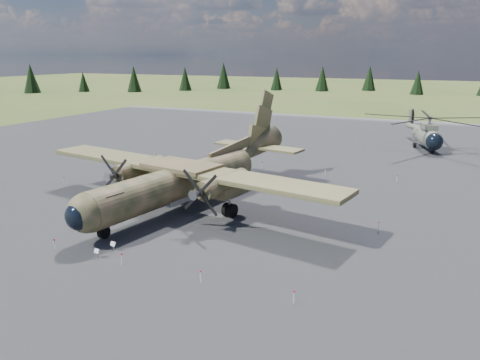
% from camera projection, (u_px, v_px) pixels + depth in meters
% --- Properties ---
extents(ground, '(500.00, 500.00, 0.00)m').
position_uv_depth(ground, '(197.00, 205.00, 43.83)').
color(ground, brown).
rests_on(ground, ground).
extents(apron, '(120.00, 120.00, 0.04)m').
position_uv_depth(apron, '(242.00, 180.00, 52.60)').
color(apron, '#5E5F63').
rests_on(apron, ground).
extents(transport_plane, '(31.81, 28.65, 10.48)m').
position_uv_depth(transport_plane, '(190.00, 174.00, 42.93)').
color(transport_plane, '#3B4224').
rests_on(transport_plane, ground).
extents(helicopter_near, '(24.28, 24.70, 4.89)m').
position_uv_depth(helicopter_near, '(428.00, 126.00, 68.41)').
color(helicopter_near, gray).
rests_on(helicopter_near, ground).
extents(info_placard_left, '(0.46, 0.24, 0.68)m').
position_uv_depth(info_placard_left, '(97.00, 252.00, 32.17)').
color(info_placard_left, gray).
rests_on(info_placard_left, ground).
extents(info_placard_right, '(0.48, 0.27, 0.71)m').
position_uv_depth(info_placard_right, '(113.00, 245.00, 33.35)').
color(info_placard_right, gray).
rests_on(info_placard_right, ground).
extents(barrier_fence, '(33.12, 29.62, 0.85)m').
position_uv_depth(barrier_fence, '(193.00, 199.00, 43.82)').
color(barrier_fence, white).
rests_on(barrier_fence, ground).
extents(treeline, '(315.53, 317.27, 10.96)m').
position_uv_depth(treeline, '(163.00, 166.00, 37.73)').
color(treeline, black).
rests_on(treeline, ground).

